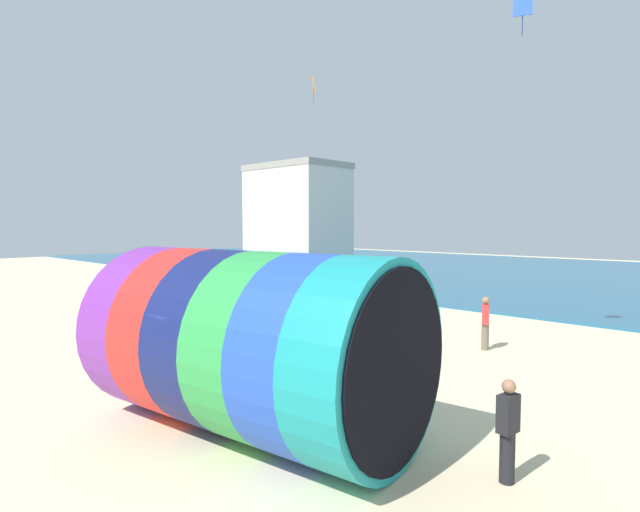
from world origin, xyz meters
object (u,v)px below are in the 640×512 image
at_px(kite_handler, 508,430).
at_px(kite_orange_diamond, 313,85).
at_px(kite_blue_diamond, 523,3).
at_px(giant_inflatable_tube, 252,342).
at_px(bystander_near_water, 485,323).

height_order(kite_handler, kite_orange_diamond, kite_orange_diamond).
relative_size(kite_blue_diamond, kite_orange_diamond, 0.96).
distance_m(giant_inflatable_tube, kite_orange_diamond, 20.26).
bearing_deg(giant_inflatable_tube, kite_blue_diamond, 81.49).
height_order(kite_orange_diamond, bystander_near_water, kite_orange_diamond).
xyz_separation_m(giant_inflatable_tube, kite_orange_diamond, (-11.44, 13.52, 9.84)).
distance_m(kite_orange_diamond, bystander_near_water, 16.58).
height_order(kite_blue_diamond, bystander_near_water, kite_blue_diamond).
xyz_separation_m(giant_inflatable_tube, kite_blue_diamond, (1.42, 9.47, 9.05)).
bearing_deg(kite_handler, kite_orange_diamond, 143.15).
bearing_deg(giant_inflatable_tube, kite_orange_diamond, 130.25).
xyz_separation_m(kite_blue_diamond, kite_orange_diamond, (-12.86, 4.05, 0.79)).
distance_m(kite_handler, bystander_near_water, 8.80).
bearing_deg(giant_inflatable_tube, kite_handler, 18.82).
bearing_deg(kite_handler, bystander_near_water, 117.36).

